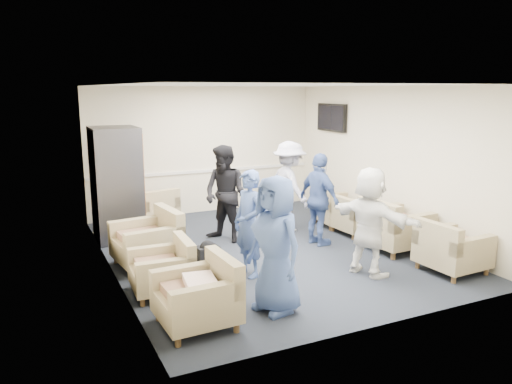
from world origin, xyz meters
name	(u,v)px	position (x,y,z in m)	size (l,w,h in m)	color
floor	(266,250)	(0.00, 0.00, 0.00)	(6.00, 6.00, 0.00)	black
ceiling	(267,85)	(0.00, 0.00, 2.70)	(6.00, 6.00, 0.00)	silver
back_wall	(204,150)	(0.00, 3.00, 1.35)	(5.00, 0.02, 2.70)	beige
front_wall	(390,210)	(0.00, -3.00, 1.35)	(5.00, 0.02, 2.70)	beige
left_wall	(108,182)	(-2.50, 0.00, 1.35)	(0.02, 6.00, 2.70)	beige
right_wall	(389,161)	(2.50, 0.00, 1.35)	(0.02, 6.00, 2.70)	beige
chair_rail	(205,171)	(0.00, 2.98, 0.90)	(4.98, 0.04, 0.06)	silver
tv	(332,118)	(2.44, 1.80, 2.05)	(0.10, 1.00, 0.58)	black
armchair_left_near	(201,298)	(-1.88, -2.11, 0.33)	(0.87, 0.87, 0.67)	#958560
armchair_left_mid	(165,270)	(-2.00, -1.02, 0.30)	(0.80, 0.80, 0.61)	#958560
armchair_left_far	(150,242)	(-1.92, 0.11, 0.36)	(1.00, 1.00, 0.72)	#958560
armchair_right_near	(450,251)	(1.96, -2.08, 0.33)	(0.86, 0.86, 0.66)	#958560
armchair_right_midnear	(393,229)	(1.90, -0.90, 0.37)	(0.95, 0.95, 0.74)	#958560
armchair_right_midfar	(354,218)	(1.91, 0.17, 0.30)	(0.79, 0.79, 0.61)	#958560
armchair_right_far	(335,210)	(1.92, 0.82, 0.31)	(0.85, 0.85, 0.63)	#958560
armchair_corner	(155,210)	(-1.30, 2.32, 0.32)	(0.94, 0.94, 0.63)	#958560
vending_machine	(117,184)	(-2.09, 1.75, 1.00)	(0.81, 0.95, 2.00)	#494850
backpack	(208,258)	(-1.30, -0.72, 0.28)	(0.32, 0.23, 0.54)	black
pillow	(200,283)	(-1.89, -2.12, 0.51)	(0.44, 0.34, 0.13)	white
person_front_left	(276,245)	(-0.94, -2.12, 0.83)	(0.81, 0.53, 1.67)	#3D5592
person_mid_left	(249,224)	(-0.74, -0.92, 0.77)	(0.56, 0.37, 1.54)	#3D5592
person_back_left	(225,194)	(-0.43, 0.76, 0.85)	(0.83, 0.64, 1.70)	black
person_back_right	(289,186)	(0.92, 0.89, 0.85)	(1.10, 0.63, 1.70)	white
person_mid_right	(319,200)	(0.95, -0.11, 0.80)	(0.93, 0.39, 1.59)	#3D5592
person_front_right	(370,221)	(0.84, -1.62, 0.79)	(1.46, 0.47, 1.58)	white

